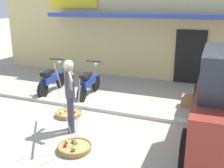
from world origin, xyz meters
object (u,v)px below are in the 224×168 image
at_px(wooden_crate, 189,101).
at_px(fruit_basket_right_side, 75,147).
at_px(fruit_vendor, 70,91).
at_px(motorcycle_second_in_row, 89,83).
at_px(motorcycle_nearest_shop, 51,80).
at_px(fruit_basket_left_side, 69,113).

bearing_deg(wooden_crate, fruit_basket_right_side, -118.38).
relative_size(fruit_vendor, motorcycle_second_in_row, 0.93).
relative_size(fruit_vendor, motorcycle_nearest_shop, 0.93).
height_order(fruit_basket_left_side, motorcycle_nearest_shop, fruit_basket_left_side).
relative_size(fruit_basket_left_side, motorcycle_second_in_row, 0.80).
xyz_separation_m(fruit_basket_right_side, wooden_crate, (1.86, 3.44, 0.09)).
bearing_deg(wooden_crate, motorcycle_second_in_row, -174.14).
bearing_deg(fruit_basket_right_side, motorcycle_second_in_row, 111.96).
relative_size(fruit_vendor, fruit_basket_right_side, 1.17).
relative_size(fruit_basket_left_side, fruit_basket_right_side, 1.00).
bearing_deg(wooden_crate, motorcycle_nearest_shop, -174.10).
relative_size(fruit_basket_right_side, motorcycle_second_in_row, 0.80).
relative_size(fruit_basket_right_side, wooden_crate, 3.30).
height_order(fruit_basket_right_side, wooden_crate, fruit_basket_right_side).
bearing_deg(motorcycle_second_in_row, fruit_vendor, -72.71).
bearing_deg(motorcycle_nearest_shop, motorcycle_second_in_row, 6.00).
distance_m(fruit_basket_left_side, motorcycle_nearest_shop, 2.18).
distance_m(fruit_basket_right_side, motorcycle_second_in_row, 3.38).
bearing_deg(motorcycle_second_in_row, fruit_basket_right_side, -68.04).
xyz_separation_m(fruit_basket_left_side, fruit_basket_right_side, (1.04, -1.49, 0.00)).
height_order(fruit_basket_left_side, motorcycle_second_in_row, fruit_basket_left_side).
bearing_deg(fruit_basket_left_side, motorcycle_second_in_row, 97.54).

